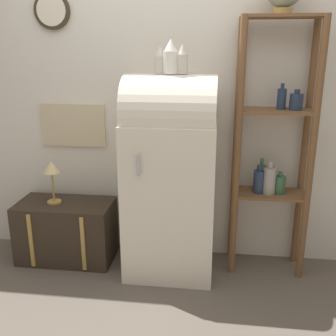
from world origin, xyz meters
TOP-DOWN VIEW (x-y plane):
  - ground_plane at (0.00, 0.00)m, footprint 12.00×12.00m
  - wall_back at (-0.01, 0.57)m, footprint 7.00×0.09m
  - refrigerator at (-0.00, 0.27)m, footprint 0.65×0.59m
  - suitcase_trunk at (-0.85, 0.31)m, footprint 0.75×0.40m
  - shelf_unit at (0.73, 0.39)m, footprint 0.56×0.29m
  - vase_left at (-0.08, 0.28)m, footprint 0.08×0.08m
  - vase_center at (0.00, 0.27)m, footprint 0.10×0.10m
  - vase_right at (0.08, 0.27)m, footprint 0.08×0.08m
  - desk_lamp at (-0.93, 0.31)m, footprint 0.13×0.13m

SIDE VIEW (x-z plane):
  - ground_plane at x=0.00m, z-range 0.00..0.00m
  - suitcase_trunk at x=-0.85m, z-range 0.00..0.49m
  - desk_lamp at x=-0.93m, z-range 0.57..0.91m
  - refrigerator at x=0.00m, z-range 0.03..1.52m
  - shelf_unit at x=0.73m, z-range 0.06..1.93m
  - wall_back at x=-0.01m, z-range 0.00..2.70m
  - vase_left at x=-0.08m, z-range 1.48..1.66m
  - vase_right at x=0.08m, z-range 1.48..1.68m
  - vase_center at x=0.00m, z-range 1.48..1.71m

